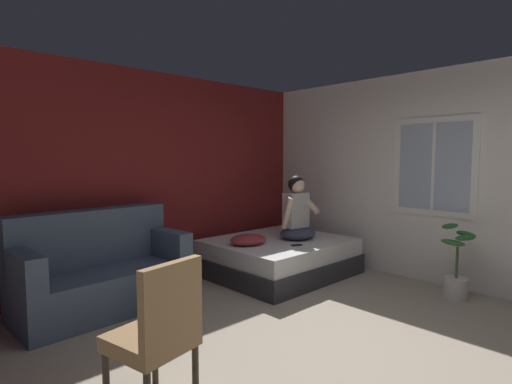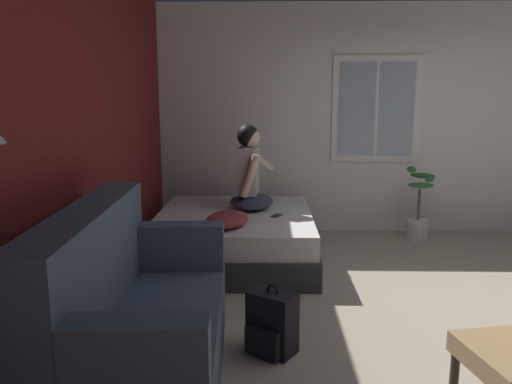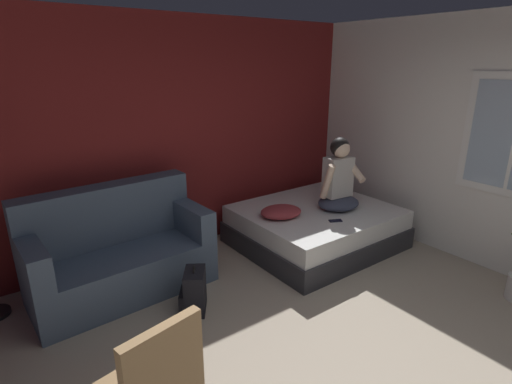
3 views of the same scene
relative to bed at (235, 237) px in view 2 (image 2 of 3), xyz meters
name	(u,v)px [view 2 (image 2 of 3)]	position (x,y,z in m)	size (l,w,h in m)	color
ground_plane	(495,321)	(-1.40, -2.01, -0.24)	(40.00, 40.00, 0.00)	tan
wall_back_accent	(72,137)	(-1.40, 1.04, 1.11)	(10.05, 0.16, 2.70)	maroon
wall_side_with_window	(407,120)	(1.21, -2.01, 1.12)	(0.19, 7.34, 2.70)	silver
bed	(235,237)	(0.00, 0.00, 0.00)	(1.82, 1.58, 0.48)	#2D2D33
couch	(133,322)	(-2.30, 0.42, 0.16)	(1.74, 0.90, 1.04)	#47566B
person_seated	(250,175)	(0.20, -0.15, 0.60)	(0.57, 0.50, 0.88)	#383D51
backpack	(271,324)	(-1.88, -0.36, -0.04)	(0.34, 0.35, 0.46)	black
throw_pillow	(227,219)	(-0.54, 0.03, 0.31)	(0.48, 0.36, 0.14)	#993338
cell_phone	(277,216)	(-0.11, -0.42, 0.25)	(0.07, 0.14, 0.01)	black
potted_plant	(418,214)	(0.74, -2.06, 0.07)	(0.39, 0.37, 0.85)	silver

